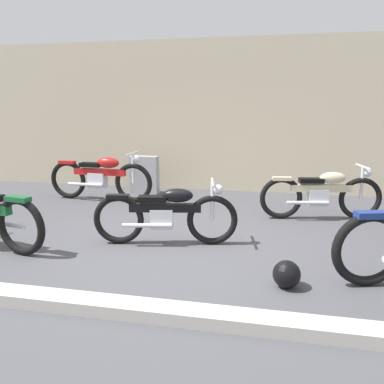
{
  "coord_description": "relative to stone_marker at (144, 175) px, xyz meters",
  "views": [
    {
      "loc": [
        1.19,
        -4.45,
        1.79
      ],
      "look_at": [
        0.08,
        1.03,
        0.55
      ],
      "focal_mm": 35.07,
      "sensor_mm": 36.0,
      "label": 1
    }
  ],
  "objects": [
    {
      "name": "ground_plane",
      "position": [
        1.39,
        -3.12,
        -0.41
      ],
      "size": [
        40.0,
        40.0,
        0.0
      ],
      "primitive_type": "plane",
      "color": "#47474C"
    },
    {
      "name": "motorcycle_cream",
      "position": [
        3.48,
        -1.26,
        0.03
      ],
      "size": [
        1.98,
        0.63,
        0.9
      ],
      "rotation": [
        0.0,
        0.0,
        0.17
      ],
      "color": "black",
      "rests_on": "ground_plane"
    },
    {
      "name": "motorcycle_black",
      "position": [
        1.29,
        -2.92,
        0.01
      ],
      "size": [
        1.92,
        0.62,
        0.87
      ],
      "rotation": [
        0.0,
        0.0,
        0.18
      ],
      "color": "black",
      "rests_on": "ground_plane"
    },
    {
      "name": "curb_strip",
      "position": [
        1.39,
        -4.72,
        -0.35
      ],
      "size": [
        18.0,
        0.24,
        0.12
      ],
      "primitive_type": "cube",
      "color": "#B7B2A8",
      "rests_on": "ground_plane"
    },
    {
      "name": "stone_marker",
      "position": [
        0.0,
        0.0,
        0.0
      ],
      "size": [
        0.62,
        0.24,
        0.81
      ],
      "primitive_type": "cube",
      "rotation": [
        0.0,
        0.0,
        -0.06
      ],
      "color": "#9E9EA3",
      "rests_on": "ground_plane"
    },
    {
      "name": "helmet",
      "position": [
        2.82,
        -3.9,
        -0.26
      ],
      "size": [
        0.29,
        0.29,
        0.29
      ],
      "primitive_type": "sphere",
      "color": "black",
      "rests_on": "ground_plane"
    },
    {
      "name": "motorcycle_red",
      "position": [
        -0.65,
        -0.76,
        0.07
      ],
      "size": [
        2.19,
        0.61,
        0.98
      ],
      "rotation": [
        0.0,
        0.0,
        -0.04
      ],
      "color": "black",
      "rests_on": "ground_plane"
    },
    {
      "name": "building_wall",
      "position": [
        1.39,
        0.79,
        1.22
      ],
      "size": [
        18.0,
        0.3,
        3.25
      ],
      "primitive_type": "cube",
      "color": "beige",
      "rests_on": "ground_plane"
    }
  ]
}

